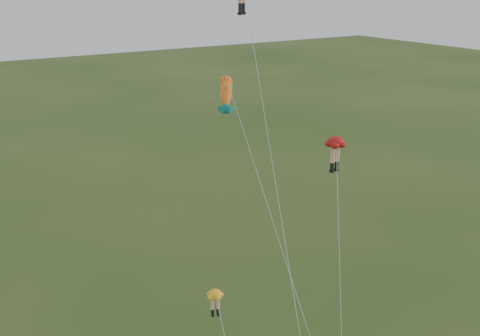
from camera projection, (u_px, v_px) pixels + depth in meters
legs_kite_red_mid at (336, 149)px, 33.32m from camera, size 6.08×8.59×13.49m
legs_kite_yellow at (217, 304)px, 27.19m from camera, size 1.15×3.86×7.87m
fish_kite at (227, 93)px, 34.21m from camera, size 2.17×14.41×17.05m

